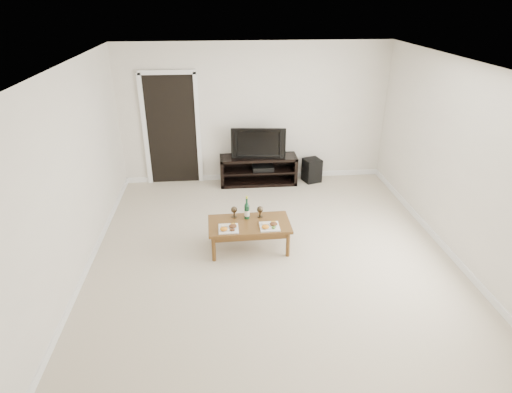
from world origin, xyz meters
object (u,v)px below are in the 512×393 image
object	(u,v)px
television	(258,142)
media_console	(258,170)
subwoofer	(312,170)
coffee_table	(249,236)

from	to	relation	value
television	media_console	bearing A→B (deg)	5.76
television	subwoofer	bearing A→B (deg)	6.60
television	subwoofer	xyz separation A→B (m)	(1.05, 0.02, -0.61)
media_console	coffee_table	world-z (taller)	media_console
television	subwoofer	world-z (taller)	television
media_console	coffee_table	bearing A→B (deg)	-98.58
subwoofer	coffee_table	size ratio (longest dim) A/B	0.39
media_console	subwoofer	bearing A→B (deg)	0.84
coffee_table	media_console	bearing A→B (deg)	81.42
media_console	coffee_table	distance (m)	2.35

